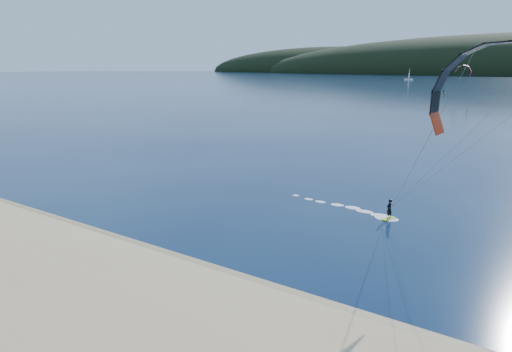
% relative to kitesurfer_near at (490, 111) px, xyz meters
% --- Properties ---
extents(ground, '(1800.00, 1800.00, 0.00)m').
position_rel_kitesurfer_near_xyz_m(ground, '(-15.09, -17.17, -9.52)').
color(ground, '#071538').
rests_on(ground, ground).
extents(wet_sand, '(220.00, 2.50, 0.10)m').
position_rel_kitesurfer_near_xyz_m(wet_sand, '(-15.09, -12.67, -9.47)').
color(wet_sand, olive).
rests_on(wet_sand, ground).
extents(kitesurfer_near, '(22.66, 7.00, 13.86)m').
position_rel_kitesurfer_near_xyz_m(kitesurfer_near, '(0.00, 0.00, 0.00)').
color(kitesurfer_near, '#A6D619').
rests_on(kitesurfer_near, ground).
extents(kitesurfer_far, '(12.37, 5.32, 12.40)m').
position_rel_kitesurfer_near_xyz_m(kitesurfer_far, '(-42.81, 187.34, -0.54)').
color(kitesurfer_far, '#A6D619').
rests_on(kitesurfer_far, ground).
extents(sailboat, '(7.22, 4.54, 10.10)m').
position_rel_kitesurfer_near_xyz_m(sailboat, '(-129.11, 383.29, -8.78)').
color(sailboat, white).
rests_on(sailboat, ground).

